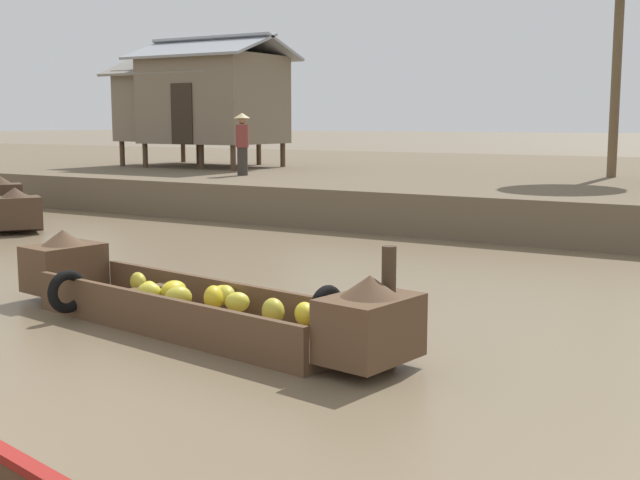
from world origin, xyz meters
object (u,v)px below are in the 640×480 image
(stilt_house_left, at_px, (190,104))
(mooring_post, at_px, (389,306))
(stilt_house_mid_left, at_px, (213,98))
(banana_boat, at_px, (192,301))
(cargo_boat_upstream, at_px, (8,208))
(vendor_person, at_px, (242,141))

(stilt_house_left, height_order, mooring_post, stilt_house_left)
(stilt_house_mid_left, distance_m, mooring_post, 19.00)
(banana_boat, xyz_separation_m, stilt_house_mid_left, (-10.46, 13.56, 2.72))
(cargo_boat_upstream, xyz_separation_m, mooring_post, (12.45, -5.43, 0.22))
(banana_boat, relative_size, cargo_boat_upstream, 1.31)
(stilt_house_mid_left, distance_m, vendor_person, 4.31)
(stilt_house_mid_left, bearing_deg, banana_boat, -52.35)
(stilt_house_left, relative_size, vendor_person, 2.63)
(cargo_boat_upstream, bearing_deg, vendor_person, 64.86)
(mooring_post, bearing_deg, vendor_person, 132.04)
(banana_boat, bearing_deg, stilt_house_left, 130.05)
(cargo_boat_upstream, bearing_deg, stilt_house_mid_left, 93.65)
(cargo_boat_upstream, xyz_separation_m, stilt_house_left, (-1.81, 8.64, 2.50))
(cargo_boat_upstream, distance_m, mooring_post, 13.59)
(banana_boat, height_order, cargo_boat_upstream, cargo_boat_upstream)
(mooring_post, bearing_deg, cargo_boat_upstream, 156.43)
(stilt_house_left, bearing_deg, cargo_boat_upstream, -78.14)
(stilt_house_left, distance_m, mooring_post, 20.17)
(stilt_house_left, relative_size, mooring_post, 3.76)
(vendor_person, distance_m, mooring_post, 14.79)
(stilt_house_left, bearing_deg, mooring_post, -44.61)
(banana_boat, bearing_deg, cargo_boat_upstream, 151.76)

